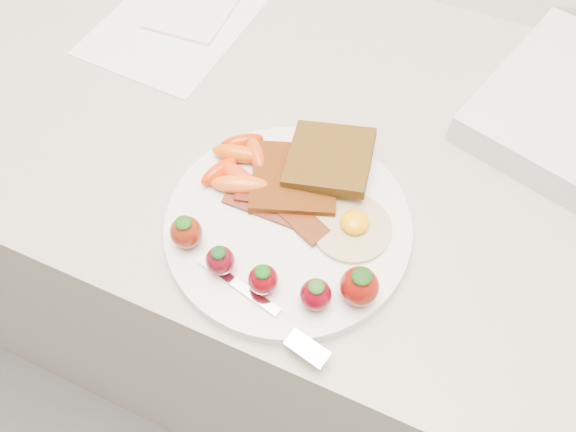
% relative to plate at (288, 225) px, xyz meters
% --- Properties ---
extents(counter, '(2.00, 0.60, 0.90)m').
position_rel_plate_xyz_m(counter, '(-0.01, 0.15, -0.46)').
color(counter, gray).
rests_on(counter, ground).
extents(plate, '(0.27, 0.27, 0.02)m').
position_rel_plate_xyz_m(plate, '(0.00, 0.00, 0.00)').
color(plate, white).
rests_on(plate, counter).
extents(toast_lower, '(0.12, 0.12, 0.01)m').
position_rel_plate_xyz_m(toast_lower, '(-0.01, 0.05, 0.02)').
color(toast_lower, '#3B1C05').
rests_on(toast_lower, plate).
extents(toast_upper, '(0.11, 0.11, 0.02)m').
position_rel_plate_xyz_m(toast_upper, '(0.01, 0.08, 0.03)').
color(toast_upper, black).
rests_on(toast_upper, toast_lower).
extents(fried_egg, '(0.11, 0.11, 0.02)m').
position_rel_plate_xyz_m(fried_egg, '(0.07, 0.02, 0.01)').
color(fried_egg, beige).
rests_on(fried_egg, plate).
extents(bacon_strips, '(0.13, 0.07, 0.01)m').
position_rel_plate_xyz_m(bacon_strips, '(-0.01, 0.01, 0.01)').
color(bacon_strips, '#440E0A').
rests_on(bacon_strips, plate).
extents(baby_carrots, '(0.09, 0.10, 0.02)m').
position_rel_plate_xyz_m(baby_carrots, '(-0.08, 0.04, 0.02)').
color(baby_carrots, '#D44F0B').
rests_on(baby_carrots, plate).
extents(strawberries, '(0.22, 0.06, 0.05)m').
position_rel_plate_xyz_m(strawberries, '(0.02, -0.07, 0.03)').
color(strawberries, maroon).
rests_on(strawberries, plate).
extents(fork, '(0.16, 0.06, 0.00)m').
position_rel_plate_xyz_m(fork, '(0.03, -0.11, 0.01)').
color(fork, silver).
rests_on(fork, plate).
extents(paper_sheet, '(0.21, 0.27, 0.00)m').
position_rel_plate_xyz_m(paper_sheet, '(-0.29, 0.26, -0.01)').
color(paper_sheet, white).
rests_on(paper_sheet, counter).
extents(notepad, '(0.12, 0.17, 0.01)m').
position_rel_plate_xyz_m(notepad, '(-0.28, 0.30, -0.00)').
color(notepad, white).
rests_on(notepad, paper_sheet).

